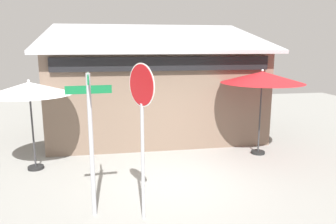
# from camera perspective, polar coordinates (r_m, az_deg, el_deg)

# --- Properties ---
(ground_plane) EXTENTS (28.00, 28.00, 0.10)m
(ground_plane) POSITION_cam_1_polar(r_m,az_deg,el_deg) (8.69, 1.15, -12.33)
(ground_plane) COLOR gray
(cafe_building) EXTENTS (8.06, 5.28, 4.39)m
(cafe_building) POSITION_cam_1_polar(r_m,az_deg,el_deg) (12.85, -2.42, 3.76)
(cafe_building) COLOR #705B4C
(cafe_building) RESTS_ON ground
(street_sign_post) EXTENTS (0.89, 0.95, 2.95)m
(street_sign_post) POSITION_cam_1_polar(r_m,az_deg,el_deg) (6.66, -13.38, -3.11)
(street_sign_post) COLOR #A8AAB2
(street_sign_post) RESTS_ON ground
(stop_sign) EXTENTS (0.41, 0.74, 3.16)m
(stop_sign) POSITION_cam_1_polar(r_m,az_deg,el_deg) (6.25, -4.57, 0.06)
(stop_sign) COLOR #A8AAB2
(stop_sign) RESTS_ON ground
(patio_umbrella_ivory_left) EXTENTS (2.32, 2.32, 2.57)m
(patio_umbrella_ivory_left) POSITION_cam_1_polar(r_m,az_deg,el_deg) (9.67, -23.10, 3.70)
(patio_umbrella_ivory_left) COLOR black
(patio_umbrella_ivory_left) RESTS_ON ground
(patio_umbrella_crimson_center) EXTENTS (2.60, 2.60, 2.75)m
(patio_umbrella_crimson_center) POSITION_cam_1_polar(r_m,az_deg,el_deg) (10.64, 16.14, 5.77)
(patio_umbrella_crimson_center) COLOR black
(patio_umbrella_crimson_center) RESTS_ON ground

